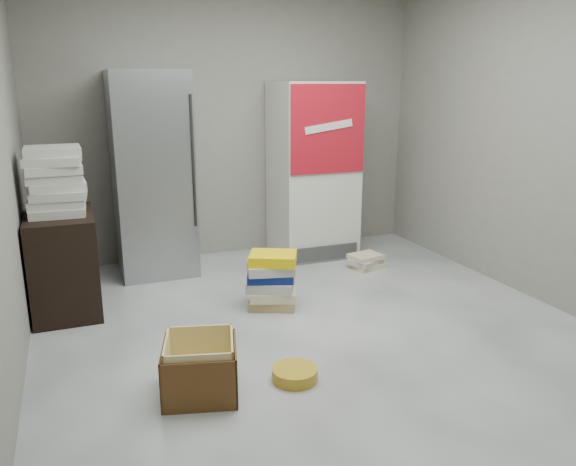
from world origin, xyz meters
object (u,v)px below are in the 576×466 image
(wood_shelf, at_px, (64,263))
(phonebook_stack_main, at_px, (272,280))
(coke_cooler, at_px, (313,170))
(steel_fridge, at_px, (152,175))
(cardboard_box, at_px, (200,371))

(wood_shelf, height_order, phonebook_stack_main, wood_shelf)
(coke_cooler, distance_m, phonebook_stack_main, 1.70)
(phonebook_stack_main, bearing_deg, steel_fridge, 139.04)
(steel_fridge, distance_m, phonebook_stack_main, 1.64)
(coke_cooler, relative_size, cardboard_box, 3.43)
(coke_cooler, relative_size, wood_shelf, 2.25)
(phonebook_stack_main, distance_m, cardboard_box, 1.39)
(steel_fridge, height_order, phonebook_stack_main, steel_fridge)
(steel_fridge, relative_size, wood_shelf, 2.37)
(phonebook_stack_main, height_order, cardboard_box, phonebook_stack_main)
(wood_shelf, bearing_deg, cardboard_box, -66.27)
(steel_fridge, xyz_separation_m, coke_cooler, (1.65, -0.01, -0.05))
(steel_fridge, height_order, coke_cooler, steel_fridge)
(wood_shelf, height_order, cardboard_box, wood_shelf)
(coke_cooler, bearing_deg, cardboard_box, -126.51)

